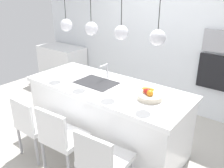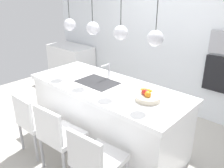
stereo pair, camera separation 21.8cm
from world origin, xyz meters
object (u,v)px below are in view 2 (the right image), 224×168
(chair_middle, at_px, (58,134))
(fruit_bowl, at_px, (148,96))
(oven, at_px, (223,75))
(chair_near, at_px, (34,120))
(chair_far, at_px, (95,160))

(chair_middle, bearing_deg, fruit_bowl, 49.51)
(oven, distance_m, chair_middle, 2.61)
(oven, bearing_deg, chair_near, -123.12)
(chair_middle, xyz_separation_m, chair_far, (0.63, -0.00, -0.02))
(oven, height_order, chair_near, oven)
(chair_middle, bearing_deg, oven, 66.96)
(chair_middle, bearing_deg, chair_far, -0.19)
(fruit_bowl, relative_size, chair_far, 0.34)
(fruit_bowl, distance_m, chair_far, 0.93)
(oven, relative_size, chair_near, 0.66)
(oven, xyz_separation_m, chair_far, (-0.38, -2.39, -0.36))
(chair_near, distance_m, chair_middle, 0.54)
(chair_middle, relative_size, chair_far, 1.03)
(fruit_bowl, relative_size, chair_middle, 0.33)
(chair_near, relative_size, chair_far, 0.98)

